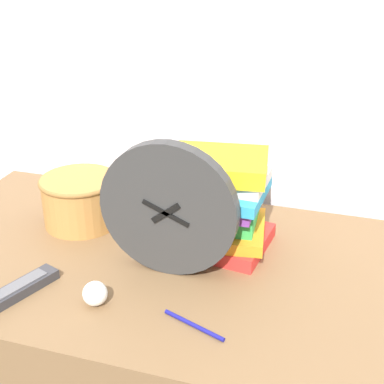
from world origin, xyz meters
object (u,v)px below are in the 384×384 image
(book_stack, at_px, (214,203))
(tv_remote, at_px, (13,292))
(basket, at_px, (80,198))
(desk_clock, at_px, (168,210))
(pen, at_px, (194,325))
(crumpled_paper_ball, at_px, (95,293))

(book_stack, height_order, tv_remote, book_stack)
(basket, distance_m, tv_remote, 0.32)
(desk_clock, relative_size, basket, 1.52)
(desk_clock, distance_m, pen, 0.23)
(book_stack, xyz_separation_m, tv_remote, (-0.32, -0.31, -0.09))
(basket, relative_size, tv_remote, 0.97)
(pen, bearing_deg, book_stack, 98.43)
(crumpled_paper_ball, relative_size, pen, 0.38)
(desk_clock, distance_m, book_stack, 0.15)
(pen, bearing_deg, desk_clock, 122.74)
(tv_remote, xyz_separation_m, crumpled_paper_ball, (0.16, 0.03, 0.01))
(tv_remote, xyz_separation_m, pen, (0.36, 0.02, -0.01))
(book_stack, xyz_separation_m, basket, (-0.33, 0.00, -0.04))
(basket, relative_size, crumpled_paper_ball, 3.94)
(desk_clock, xyz_separation_m, crumpled_paper_ball, (-0.10, -0.15, -0.12))
(basket, bearing_deg, crumpled_paper_ball, -58.13)
(basket, bearing_deg, pen, -38.07)
(tv_remote, relative_size, crumpled_paper_ball, 4.09)
(book_stack, bearing_deg, crumpled_paper_ball, -118.98)
(basket, height_order, crumpled_paper_ball, basket)
(book_stack, height_order, pen, book_stack)
(tv_remote, height_order, crumpled_paper_ball, crumpled_paper_ball)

